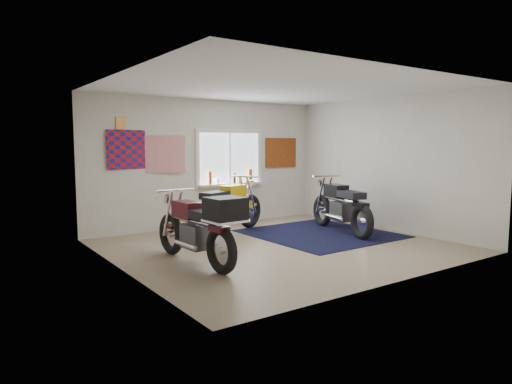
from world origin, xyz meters
TOP-DOWN VIEW (x-y plane):
  - ground at (0.00, 0.00)m, footprint 5.50×5.50m
  - room_shell at (0.00, 0.00)m, footprint 5.50×5.50m
  - navy_rug at (1.30, 0.39)m, footprint 2.53×2.63m
  - window_assembly at (0.50, 2.47)m, footprint 1.66×0.17m
  - oil_bottles at (0.60, 2.40)m, footprint 1.12×0.09m
  - flag_display at (-1.90, 2.48)m, footprint 1.60×0.10m
  - triumph_poster at (1.95, 2.48)m, footprint 0.90×0.03m
  - yellow_triumph at (-0.16, 1.50)m, footprint 2.13×0.96m
  - black_chrome_bike at (1.75, 0.27)m, footprint 0.80×2.14m
  - maroon_tourer at (-1.74, -0.36)m, footprint 0.64×2.11m

SIDE VIEW (x-z plane):
  - ground at x=0.00m, z-range 0.00..0.00m
  - navy_rug at x=1.30m, z-range 0.00..0.01m
  - black_chrome_bike at x=1.75m, z-range -0.07..1.05m
  - yellow_triumph at x=-0.16m, z-range -0.07..1.05m
  - maroon_tourer at x=-1.74m, z-range 0.02..1.09m
  - oil_bottles at x=0.60m, z-range 0.88..1.18m
  - window_assembly at x=0.50m, z-range 0.74..2.00m
  - triumph_poster at x=1.95m, z-range 1.20..1.90m
  - room_shell at x=0.00m, z-range -1.11..4.39m
  - flag_display at x=-1.90m, z-range 1.56..2.73m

